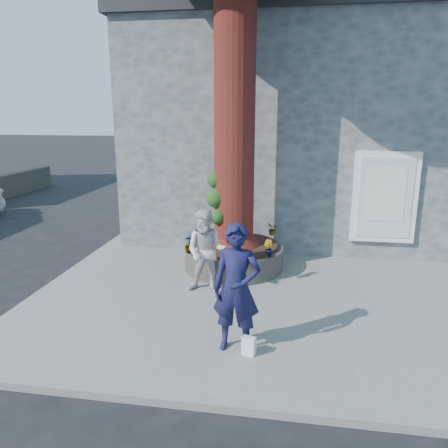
# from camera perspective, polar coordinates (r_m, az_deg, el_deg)

# --- Properties ---
(ground) EXTENTS (120.00, 120.00, 0.00)m
(ground) POSITION_cam_1_polar(r_m,az_deg,el_deg) (8.77, -5.86, -10.57)
(ground) COLOR black
(ground) RESTS_ON ground
(pavement) EXTENTS (9.00, 8.00, 0.12)m
(pavement) POSITION_cam_1_polar(r_m,az_deg,el_deg) (9.42, 4.69, -8.33)
(pavement) COLOR slate
(pavement) RESTS_ON ground
(yellow_line) EXTENTS (0.10, 30.00, 0.01)m
(yellow_line) POSITION_cam_1_polar(r_m,az_deg,el_deg) (10.75, -20.45, -6.61)
(yellow_line) COLOR yellow
(yellow_line) RESTS_ON ground
(stone_shop) EXTENTS (10.30, 8.30, 6.30)m
(stone_shop) POSITION_cam_1_polar(r_m,az_deg,el_deg) (14.87, 10.87, 12.11)
(stone_shop) COLOR #525557
(stone_shop) RESTS_ON ground
(planter) EXTENTS (2.30, 2.30, 0.60)m
(planter) POSITION_cam_1_polar(r_m,az_deg,el_deg) (10.29, 1.29, -4.17)
(planter) COLOR black
(planter) RESTS_ON pavement
(man) EXTENTS (0.75, 0.52, 2.00)m
(man) POSITION_cam_1_polar(r_m,az_deg,el_deg) (6.63, 1.64, -8.41)
(man) COLOR #151439
(man) RESTS_ON pavement
(woman) EXTENTS (0.88, 0.71, 1.72)m
(woman) POSITION_cam_1_polar(r_m,az_deg,el_deg) (8.76, -2.32, -3.63)
(woman) COLOR beige
(woman) RESTS_ON pavement
(shopping_bag) EXTENTS (0.23, 0.17, 0.28)m
(shopping_bag) POSITION_cam_1_polar(r_m,az_deg,el_deg) (6.87, 3.26, -15.60)
(shopping_bag) COLOR white
(shopping_bag) RESTS_ON pavement
(plant_a) EXTENTS (0.25, 0.20, 0.41)m
(plant_a) POSITION_cam_1_polar(r_m,az_deg,el_deg) (9.49, -4.51, -2.59)
(plant_a) COLOR gray
(plant_a) RESTS_ON planter
(plant_b) EXTENTS (0.28, 0.28, 0.37)m
(plant_b) POSITION_cam_1_polar(r_m,az_deg,el_deg) (9.26, 5.79, -3.19)
(plant_b) COLOR gray
(plant_b) RESTS_ON planter
(plant_c) EXTENTS (0.24, 0.24, 0.37)m
(plant_c) POSITION_cam_1_polar(r_m,az_deg,el_deg) (9.50, -4.50, -2.70)
(plant_c) COLOR gray
(plant_c) RESTS_ON planter
(plant_d) EXTENTS (0.32, 0.34, 0.31)m
(plant_d) POSITION_cam_1_polar(r_m,az_deg,el_deg) (10.89, 6.35, -0.66)
(plant_d) COLOR gray
(plant_d) RESTS_ON planter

